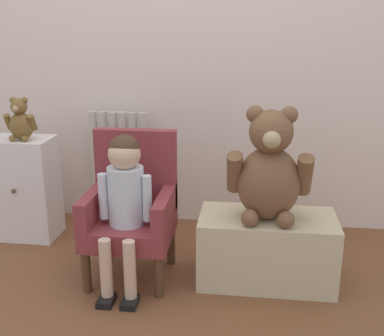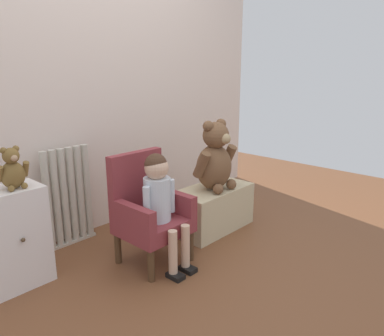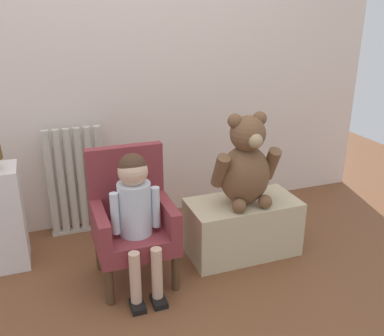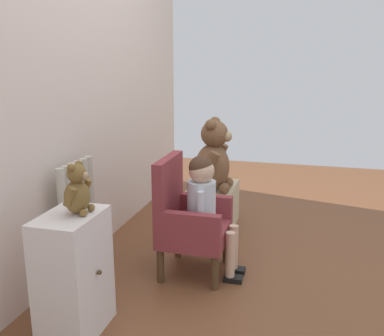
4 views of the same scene
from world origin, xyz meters
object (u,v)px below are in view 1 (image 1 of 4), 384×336
(child_figure, at_px, (124,190))
(large_teddy_bear, at_px, (269,171))
(child_armchair, at_px, (132,208))
(low_bench, at_px, (267,249))
(radiator, at_px, (120,169))
(small_teddy_bear, at_px, (21,121))
(small_dresser, at_px, (25,188))

(child_figure, relative_size, large_teddy_bear, 1.38)
(child_armchair, xyz_separation_m, low_bench, (0.67, 0.00, -0.18))
(child_figure, bearing_deg, radiator, 107.59)
(low_bench, distance_m, large_teddy_bear, 0.41)
(child_armchair, xyz_separation_m, child_figure, (-0.00, -0.11, 0.14))
(radiator, relative_size, small_teddy_bear, 2.98)
(small_dresser, bearing_deg, radiator, 26.92)
(child_armchair, bearing_deg, small_teddy_bear, 155.29)
(radiator, xyz_separation_m, child_armchair, (0.23, -0.60, -0.00))
(low_bench, bearing_deg, small_teddy_bear, 166.95)
(radiator, bearing_deg, small_teddy_bear, -148.72)
(small_dresser, height_order, child_figure, child_figure)
(small_dresser, bearing_deg, child_armchair, -25.71)
(child_armchair, bearing_deg, radiator, 110.64)
(small_dresser, xyz_separation_m, child_figure, (0.73, -0.46, 0.19))
(low_bench, xyz_separation_m, large_teddy_bear, (-0.01, -0.02, 0.41))
(small_teddy_bear, bearing_deg, small_dresser, 136.66)
(child_armchair, relative_size, low_bench, 1.10)
(child_armchair, relative_size, small_teddy_bear, 3.01)
(child_figure, distance_m, large_teddy_bear, 0.67)
(small_dresser, xyz_separation_m, large_teddy_bear, (1.39, -0.37, 0.28))
(child_figure, height_order, large_teddy_bear, large_teddy_bear)
(child_figure, bearing_deg, small_teddy_bear, 148.05)
(small_dresser, height_order, small_teddy_bear, small_teddy_bear)
(child_figure, height_order, low_bench, child_figure)
(child_armchair, bearing_deg, small_dresser, 154.29)
(radiator, height_order, large_teddy_bear, large_teddy_bear)
(large_teddy_bear, bearing_deg, radiator, 145.10)
(large_teddy_bear, bearing_deg, low_bench, 71.98)
(small_dresser, xyz_separation_m, small_teddy_bear, (0.03, -0.03, 0.40))
(child_armchair, height_order, large_teddy_bear, large_teddy_bear)
(low_bench, bearing_deg, large_teddy_bear, -108.02)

